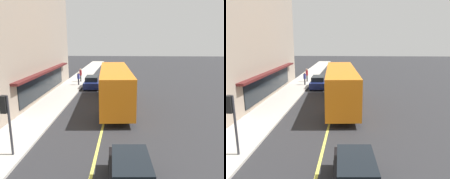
% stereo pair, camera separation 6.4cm
% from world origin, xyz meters
% --- Properties ---
extents(ground, '(120.00, 120.00, 0.00)m').
position_xyz_m(ground, '(0.00, 0.00, 0.00)').
color(ground, '#28282B').
extents(sidewalk, '(80.00, 3.06, 0.15)m').
position_xyz_m(sidewalk, '(0.00, 5.31, 0.07)').
color(sidewalk, '#B2ADA3').
rests_on(sidewalk, ground).
extents(lane_centre_stripe, '(36.00, 0.16, 0.01)m').
position_xyz_m(lane_centre_stripe, '(0.00, 0.00, 0.00)').
color(lane_centre_stripe, '#D8D14C').
rests_on(lane_centre_stripe, ground).
extents(storefront_building, '(20.53, 8.97, 15.28)m').
position_xyz_m(storefront_building, '(3.38, 11.02, 7.63)').
color(storefront_building, gray).
rests_on(storefront_building, ground).
extents(bus, '(11.28, 3.33, 3.50)m').
position_xyz_m(bus, '(0.43, -0.65, 1.99)').
color(bus, orange).
rests_on(bus, ground).
extents(traffic_light, '(0.30, 0.52, 3.20)m').
position_xyz_m(traffic_light, '(-8.83, 4.50, 2.53)').
color(traffic_light, '#2D2D33').
rests_on(traffic_light, sidewalk).
extents(car_black, '(4.39, 2.04, 1.52)m').
position_xyz_m(car_black, '(-11.38, -1.77, 0.74)').
color(car_black, black).
rests_on(car_black, ground).
extents(car_navy, '(4.37, 1.99, 1.52)m').
position_xyz_m(car_navy, '(8.09, 2.49, 0.74)').
color(car_navy, navy).
rests_on(car_navy, ground).
extents(pedestrian_near_storefront, '(0.34, 0.34, 1.66)m').
position_xyz_m(pedestrian_near_storefront, '(9.22, 4.46, 1.14)').
color(pedestrian_near_storefront, black).
rests_on(pedestrian_near_storefront, sidewalk).
extents(pedestrian_mid_block, '(0.34, 0.34, 1.83)m').
position_xyz_m(pedestrian_mid_block, '(11.48, 4.60, 1.26)').
color(pedestrian_mid_block, black).
rests_on(pedestrian_mid_block, sidewalk).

